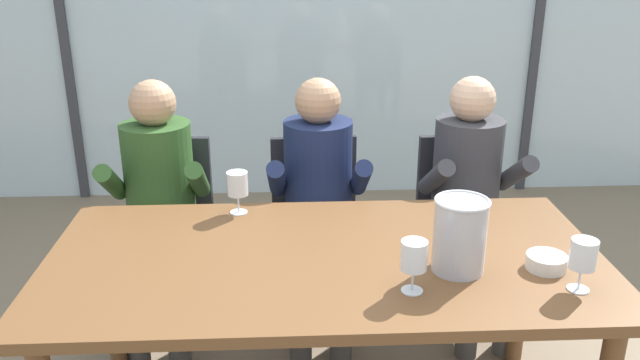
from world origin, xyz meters
TOP-DOWN VIEW (x-y plane):
  - ground at (0.00, 1.00)m, footprint 14.00×14.00m
  - window_glass_panel at (0.00, 2.50)m, footprint 7.15×0.03m
  - window_mullion_left at (-1.61, 2.48)m, footprint 0.06×0.06m
  - window_mullion_right at (1.61, 2.48)m, footprint 0.06×0.06m
  - hillside_vineyard at (0.00, 6.69)m, footprint 13.15×2.40m
  - dining_table at (0.00, 0.00)m, footprint 1.95×0.97m
  - chair_near_curtain at (-0.72, 0.91)m, footprint 0.47×0.47m
  - chair_left_of_center at (0.01, 0.88)m, footprint 0.47×0.47m
  - chair_center at (0.73, 0.88)m, footprint 0.47×0.47m
  - person_olive_shirt at (-0.72, 0.76)m, footprint 0.47×0.62m
  - person_navy_polo at (0.01, 0.76)m, footprint 0.47×0.61m
  - person_charcoal_jacket at (0.73, 0.76)m, footprint 0.49×0.63m
  - ice_bucket_primary at (0.44, -0.13)m, footprint 0.18×0.18m
  - tasting_bowl at (0.74, -0.13)m, footprint 0.14×0.14m
  - wine_glass_by_left_taster at (-0.33, 0.39)m, footprint 0.08×0.08m
  - wine_glass_near_bucket at (0.26, -0.26)m, footprint 0.08×0.08m
  - wine_glass_center_pour at (0.79, -0.28)m, footprint 0.08×0.08m

SIDE VIEW (x-z plane):
  - ground at x=0.00m, z-range 0.00..0.00m
  - chair_near_curtain at x=-0.72m, z-range 0.07..0.96m
  - chair_left_of_center at x=0.01m, z-range 0.07..0.96m
  - chair_center at x=0.73m, z-range 0.07..0.96m
  - dining_table at x=0.00m, z-range 0.30..1.05m
  - person_olive_shirt at x=-0.72m, z-range 0.09..1.29m
  - person_navy_polo at x=0.01m, z-range 0.09..1.29m
  - person_charcoal_jacket at x=0.73m, z-range 0.09..1.29m
  - tasting_bowl at x=0.74m, z-range 0.75..0.80m
  - hillside_vineyard at x=0.00m, z-range 0.00..1.59m
  - wine_glass_by_left_taster at x=-0.33m, z-range 0.78..0.95m
  - wine_glass_near_bucket at x=0.26m, z-range 0.78..0.95m
  - wine_glass_center_pour at x=0.79m, z-range 0.79..0.96m
  - ice_bucket_primary at x=0.44m, z-range 0.75..1.01m
  - window_glass_panel at x=0.00m, z-range 0.00..2.60m
  - window_mullion_left at x=-1.61m, z-range 0.00..2.60m
  - window_mullion_right at x=1.61m, z-range 0.00..2.60m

